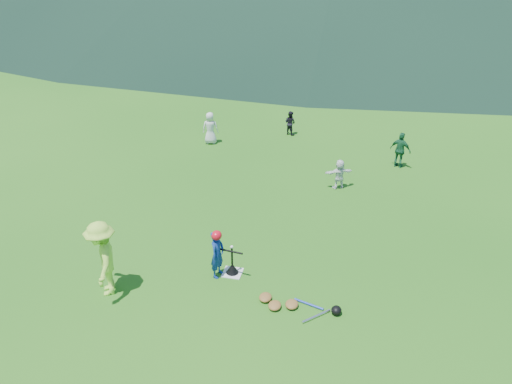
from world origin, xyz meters
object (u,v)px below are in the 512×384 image
fielder_d (339,174)px  fielder_c (400,150)px  fielder_b (290,123)px  equipment_pile (292,305)px  home_plate (232,273)px  adult_coach (103,259)px  batter_child (217,254)px  batting_tee (232,269)px  fielder_a (210,128)px

fielder_d → fielder_c: bearing=-157.4°
fielder_c → fielder_b: bearing=-3.8°
equipment_pile → home_plate: bearing=150.5°
adult_coach → fielder_d: bearing=119.1°
home_plate → batter_child: (-0.30, -0.15, 0.58)m
fielder_b → fielder_c: (4.16, -2.29, 0.14)m
home_plate → fielder_b: bearing=91.2°
adult_coach → batting_tee: bearing=91.9°
batter_child → fielder_d: 5.73m
batter_child → equipment_pile: batter_child is taller
batter_child → fielder_c: fielder_c is taller
home_plate → equipment_pile: bearing=-29.5°
home_plate → fielder_b: fielder_b is taller
equipment_pile → fielder_c: bearing=73.3°
adult_coach → equipment_pile: adult_coach is taller
batter_child → adult_coach: 2.51m
equipment_pile → fielder_b: bearing=99.7°
fielder_c → equipment_pile: (-2.40, -8.02, -0.55)m
home_plate → adult_coach: adult_coach is taller
batter_child → batting_tee: batter_child is taller
fielder_a → batter_child: bearing=98.2°
batting_tee → equipment_pile: bearing=-29.5°
home_plate → batter_child: size_ratio=0.38×
fielder_b → fielder_d: (2.28, -4.36, 0.00)m
home_plate → equipment_pile: equipment_pile is taller
adult_coach → fielder_b: size_ratio=1.85×
fielder_a → fielder_b: (2.79, 1.62, -0.13)m
fielder_c → fielder_d: size_ratio=1.29×
fielder_c → fielder_a: bearing=19.5°
home_plate → fielder_a: (-2.99, 7.80, 0.60)m
home_plate → equipment_pile: (1.56, -0.88, 0.06)m
fielder_d → batting_tee: 5.48m
batting_tee → fielder_b: bearing=91.2°
batter_child → fielder_d: bearing=-12.8°
fielder_a → fielder_d: size_ratio=1.27×
fielder_d → batting_tee: bearing=42.5°
home_plate → fielder_c: size_ratio=0.36×
batter_child → fielder_c: size_ratio=0.95×
fielder_a → fielder_d: (5.07, -2.74, -0.13)m
batter_child → fielder_b: size_ratio=1.23×
fielder_d → equipment_pile: (-0.52, -5.94, -0.41)m
adult_coach → fielder_c: 10.63m
adult_coach → fielder_c: size_ratio=1.43×
fielder_b → fielder_d: size_ratio=1.00×
adult_coach → home_plate: bearing=91.9°
equipment_pile → batting_tee: bearing=150.5°
adult_coach → fielder_a: bearing=158.0°
batter_child → fielder_a: (-2.68, 7.95, 0.02)m
fielder_a → batting_tee: fielder_a is taller
home_plate → fielder_c: (3.97, 7.13, 0.61)m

